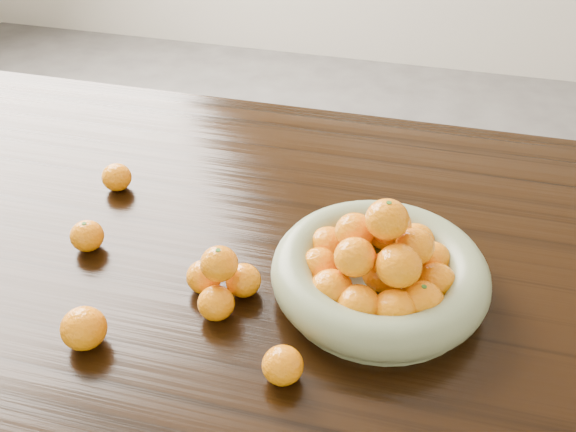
% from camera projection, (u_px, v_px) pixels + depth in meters
% --- Properties ---
extents(dining_table, '(2.00, 1.00, 0.75)m').
position_uv_depth(dining_table, '(299.00, 284.00, 1.17)').
color(dining_table, black).
rests_on(dining_table, ground).
extents(fruit_bowl, '(0.34, 0.34, 0.17)m').
position_uv_depth(fruit_bowl, '(380.00, 270.00, 1.00)').
color(fruit_bowl, '#747D5B').
rests_on(fruit_bowl, dining_table).
extents(orange_pyramid, '(0.12, 0.11, 0.10)m').
position_uv_depth(orange_pyramid, '(221.00, 281.00, 0.99)').
color(orange_pyramid, orange).
rests_on(orange_pyramid, dining_table).
extents(loose_orange_0, '(0.06, 0.06, 0.05)m').
position_uv_depth(loose_orange_0, '(87.00, 236.00, 1.10)').
color(loose_orange_0, orange).
rests_on(loose_orange_0, dining_table).
extents(loose_orange_1, '(0.07, 0.07, 0.06)m').
position_uv_depth(loose_orange_1, '(84.00, 328.00, 0.92)').
color(loose_orange_1, orange).
rests_on(loose_orange_1, dining_table).
extents(loose_orange_2, '(0.06, 0.06, 0.05)m').
position_uv_depth(loose_orange_2, '(283.00, 365.00, 0.88)').
color(loose_orange_2, orange).
rests_on(loose_orange_2, dining_table).
extents(loose_orange_3, '(0.06, 0.06, 0.05)m').
position_uv_depth(loose_orange_3, '(117.00, 177.00, 1.24)').
color(loose_orange_3, orange).
rests_on(loose_orange_3, dining_table).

